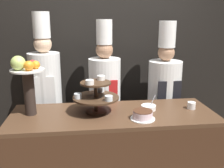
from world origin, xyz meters
TOP-DOWN VIEW (x-y plane):
  - wall_back at (0.00, 1.32)m, footprint 10.00×0.06m
  - buffet_counter at (0.00, 0.34)m, footprint 1.88×0.67m
  - tiered_stand at (-0.16, 0.37)m, footprint 0.42×0.42m
  - fruit_pedestal at (-0.75, 0.39)m, footprint 0.29×0.29m
  - cake_round at (0.23, 0.17)m, footprint 0.21×0.21m
  - cup_white at (0.76, 0.36)m, footprint 0.08×0.08m
  - serving_bowl_far at (0.34, 0.38)m, footprint 0.14×0.14m
  - chef_left at (-0.68, 0.94)m, footprint 0.34×0.34m
  - chef_center_left at (-0.02, 0.94)m, footprint 0.36×0.36m
  - chef_center_right at (0.68, 0.94)m, footprint 0.38×0.38m

SIDE VIEW (x-z plane):
  - buffet_counter at x=0.00m, z-range 0.00..0.95m
  - chef_center_right at x=0.68m, z-range 0.06..1.82m
  - chef_center_left at x=-0.02m, z-range 0.07..1.85m
  - serving_bowl_far at x=0.34m, z-range 0.90..1.04m
  - cup_white at x=0.76m, z-range 0.95..1.01m
  - cake_round at x=0.23m, z-range 0.94..1.02m
  - chef_left at x=-0.68m, z-range 0.08..1.94m
  - tiered_stand at x=-0.16m, z-range 0.96..1.29m
  - fruit_pedestal at x=-0.75m, z-range 1.02..1.56m
  - wall_back at x=0.00m, z-range 0.00..2.80m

